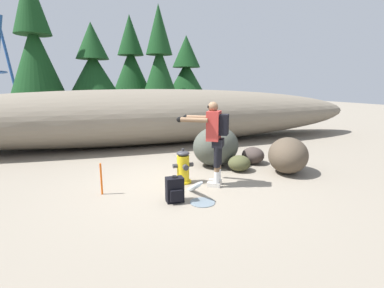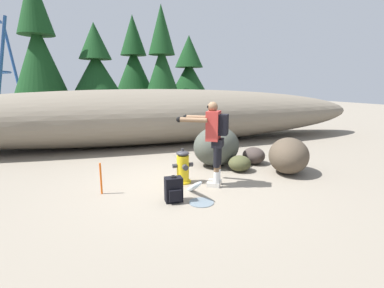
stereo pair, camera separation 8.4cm
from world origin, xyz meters
TOP-DOWN VIEW (x-y plane):
  - ground_plane at (0.00, 0.00)m, footprint 56.00×56.00m
  - dirt_embankment at (0.00, 4.39)m, footprint 17.25×3.20m
  - fire_hydrant at (-0.03, -0.03)m, footprint 0.44×0.39m
  - hydrant_water_jet at (-0.03, -0.76)m, footprint 0.44×1.18m
  - utility_worker at (0.51, -0.39)m, footprint 1.02×0.87m
  - spare_backpack at (-0.47, -0.94)m, footprint 0.31×0.30m
  - boulder_large at (2.50, -0.15)m, footprint 1.44×1.50m
  - boulder_mid at (1.17, 0.99)m, footprint 1.60×1.49m
  - boulder_small at (2.15, 0.82)m, footprint 0.74×0.78m
  - boulder_outlier at (1.49, 0.34)m, footprint 0.76×0.75m
  - pine_tree_far_left at (-4.11, 10.09)m, footprint 2.52×2.52m
  - pine_tree_left at (-1.57, 10.15)m, footprint 2.47×2.47m
  - pine_tree_center at (0.56, 11.91)m, footprint 2.31×2.31m
  - pine_tree_right at (1.83, 10.09)m, footprint 2.18×2.18m
  - pine_tree_far_right at (3.75, 11.28)m, footprint 2.58×2.58m
  - survey_stake at (-1.67, -0.16)m, footprint 0.04×0.04m

SIDE VIEW (x-z plane):
  - ground_plane at x=0.00m, z-range -0.04..0.00m
  - hydrant_water_jet at x=-0.03m, z-range -0.21..0.40m
  - boulder_outlier at x=1.49m, z-range 0.00..0.37m
  - boulder_small at x=2.15m, z-range 0.00..0.43m
  - spare_backpack at x=-0.47m, z-range -0.02..0.45m
  - survey_stake at x=-1.67m, z-range 0.00..0.60m
  - fire_hydrant at x=-0.03m, z-range -0.03..0.70m
  - boulder_large at x=2.50m, z-range 0.00..0.83m
  - boulder_mid at x=1.17m, z-range 0.00..0.99m
  - dirt_embankment at x=0.00m, z-range 0.00..1.89m
  - utility_worker at x=0.51m, z-range 0.23..1.92m
  - pine_tree_far_right at x=3.75m, z-range 0.30..5.23m
  - pine_tree_left at x=-1.57m, z-range 0.46..5.55m
  - pine_tree_right at x=1.83m, z-range 0.10..6.30m
  - pine_tree_center at x=0.56m, z-range 0.36..6.34m
  - pine_tree_far_left at x=-4.11m, z-range 0.23..7.44m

